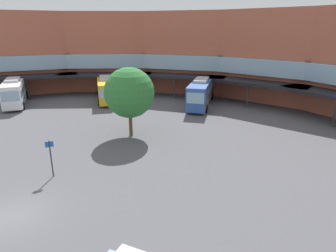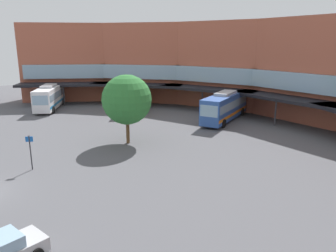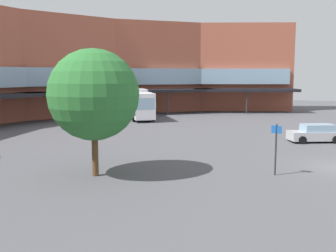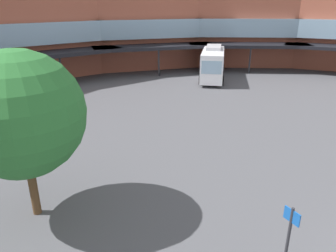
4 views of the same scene
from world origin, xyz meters
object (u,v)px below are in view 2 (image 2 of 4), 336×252
Objects in this scene: bus_0 at (225,106)px; stop_sign_post at (30,149)px; bus_2 at (50,97)px; bus_1 at (133,98)px; plaza_tree at (127,100)px.

bus_0 is 3.72× the size of stop_sign_post.
bus_2 is (-18.53, -20.56, -0.03)m from bus_0.
bus_1 is 1.05× the size of bus_2.
plaza_tree is (22.68, 5.29, 2.69)m from bus_2.
plaza_tree reaches higher than bus_0.
plaza_tree reaches higher than stop_sign_post.
bus_2 is at bearing 170.46° from stop_sign_post.
bus_1 is at bearing -90.11° from bus_0.
stop_sign_post is at bearing -69.54° from plaza_tree.
bus_1 reaches higher than stop_sign_post.
bus_1 is at bearing 158.38° from plaza_tree.
plaza_tree reaches higher than bus_2.
bus_0 reaches higher than bus_2.
stop_sign_post is at bearing -11.70° from bus_1.
plaza_tree is at bearing -20.34° from bus_0.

